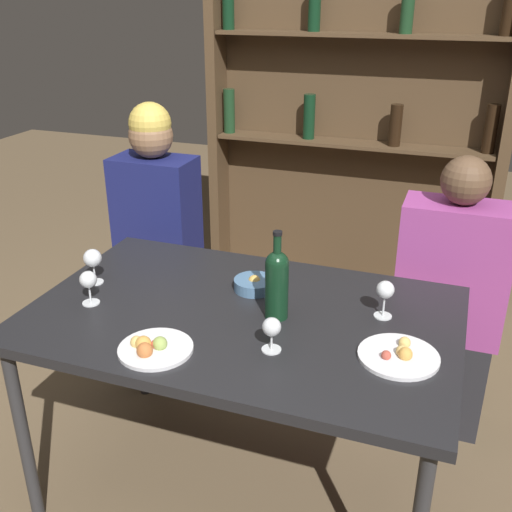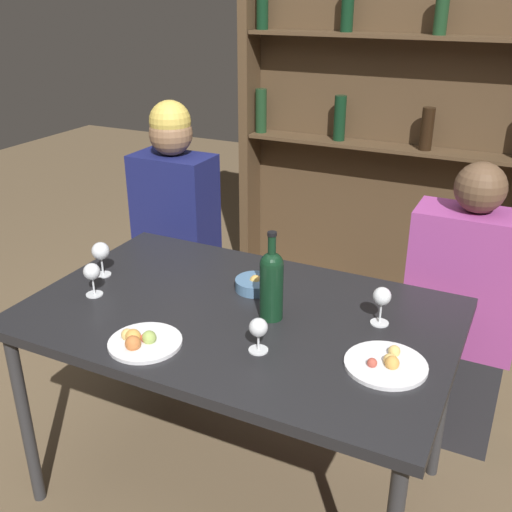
{
  "view_description": "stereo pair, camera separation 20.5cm",
  "coord_description": "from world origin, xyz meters",
  "px_view_note": "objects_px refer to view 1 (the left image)",
  "views": [
    {
      "loc": [
        0.64,
        -1.63,
        1.76
      ],
      "look_at": [
        0.0,
        0.14,
        0.92
      ],
      "focal_mm": 42.0,
      "sensor_mm": 36.0,
      "label": 1
    },
    {
      "loc": [
        0.83,
        -1.55,
        1.76
      ],
      "look_at": [
        0.0,
        0.14,
        0.92
      ],
      "focal_mm": 42.0,
      "sensor_mm": 36.0,
      "label": 2
    }
  ],
  "objects_px": {
    "wine_glass_0": "(272,329)",
    "snack_bowl": "(254,284)",
    "wine_glass_3": "(93,259)",
    "food_plate_0": "(152,347)",
    "seated_person_left": "(159,247)",
    "wine_bottle": "(277,281)",
    "food_plate_1": "(399,355)",
    "wine_glass_2": "(88,281)",
    "wine_glass_1": "(385,292)",
    "seated_person_right": "(447,309)"
  },
  "relations": [
    {
      "from": "snack_bowl",
      "to": "food_plate_1",
      "type": "bearing_deg",
      "value": -25.97
    },
    {
      "from": "wine_bottle",
      "to": "wine_glass_3",
      "type": "bearing_deg",
      "value": 179.07
    },
    {
      "from": "food_plate_0",
      "to": "seated_person_left",
      "type": "height_order",
      "value": "seated_person_left"
    },
    {
      "from": "wine_glass_3",
      "to": "food_plate_0",
      "type": "xyz_separation_m",
      "value": [
        0.42,
        -0.33,
        -0.08
      ]
    },
    {
      "from": "wine_glass_3",
      "to": "snack_bowl",
      "type": "distance_m",
      "value": 0.59
    },
    {
      "from": "seated_person_left",
      "to": "wine_bottle",
      "type": "bearing_deg",
      "value": -39.03
    },
    {
      "from": "food_plate_0",
      "to": "food_plate_1",
      "type": "relative_size",
      "value": 0.95
    },
    {
      "from": "wine_bottle",
      "to": "wine_glass_3",
      "type": "height_order",
      "value": "wine_bottle"
    },
    {
      "from": "snack_bowl",
      "to": "seated_person_right",
      "type": "relative_size",
      "value": 0.12
    },
    {
      "from": "wine_bottle",
      "to": "seated_person_left",
      "type": "relative_size",
      "value": 0.23
    },
    {
      "from": "food_plate_0",
      "to": "seated_person_right",
      "type": "xyz_separation_m",
      "value": [
        0.81,
        0.96,
        -0.22
      ]
    },
    {
      "from": "food_plate_0",
      "to": "food_plate_1",
      "type": "bearing_deg",
      "value": 17.11
    },
    {
      "from": "wine_glass_2",
      "to": "snack_bowl",
      "type": "relative_size",
      "value": 0.82
    },
    {
      "from": "wine_glass_1",
      "to": "food_plate_1",
      "type": "height_order",
      "value": "wine_glass_1"
    },
    {
      "from": "wine_glass_1",
      "to": "wine_glass_0",
      "type": "bearing_deg",
      "value": -131.84
    },
    {
      "from": "wine_glass_0",
      "to": "wine_glass_2",
      "type": "relative_size",
      "value": 0.9
    },
    {
      "from": "wine_glass_0",
      "to": "snack_bowl",
      "type": "xyz_separation_m",
      "value": [
        -0.18,
        0.36,
        -0.05
      ]
    },
    {
      "from": "wine_glass_3",
      "to": "snack_bowl",
      "type": "bearing_deg",
      "value": 14.46
    },
    {
      "from": "wine_glass_1",
      "to": "food_plate_1",
      "type": "relative_size",
      "value": 0.54
    },
    {
      "from": "wine_glass_2",
      "to": "wine_glass_3",
      "type": "bearing_deg",
      "value": 118.43
    },
    {
      "from": "wine_bottle",
      "to": "wine_glass_1",
      "type": "bearing_deg",
      "value": 19.78
    },
    {
      "from": "wine_glass_3",
      "to": "seated_person_left",
      "type": "height_order",
      "value": "seated_person_left"
    },
    {
      "from": "wine_glass_3",
      "to": "wine_bottle",
      "type": "bearing_deg",
      "value": -0.93
    },
    {
      "from": "wine_bottle",
      "to": "wine_glass_1",
      "type": "distance_m",
      "value": 0.35
    },
    {
      "from": "seated_person_right",
      "to": "seated_person_left",
      "type": "bearing_deg",
      "value": 180.0
    },
    {
      "from": "wine_glass_2",
      "to": "seated_person_left",
      "type": "height_order",
      "value": "seated_person_left"
    },
    {
      "from": "seated_person_left",
      "to": "wine_glass_1",
      "type": "bearing_deg",
      "value": -24.92
    },
    {
      "from": "food_plate_1",
      "to": "wine_bottle",
      "type": "bearing_deg",
      "value": 165.28
    },
    {
      "from": "food_plate_0",
      "to": "wine_glass_1",
      "type": "bearing_deg",
      "value": 35.77
    },
    {
      "from": "wine_glass_1",
      "to": "wine_bottle",
      "type": "bearing_deg",
      "value": -160.22
    },
    {
      "from": "wine_glass_1",
      "to": "wine_glass_3",
      "type": "height_order",
      "value": "wine_glass_3"
    },
    {
      "from": "wine_glass_3",
      "to": "food_plate_1",
      "type": "height_order",
      "value": "wine_glass_3"
    },
    {
      "from": "wine_bottle",
      "to": "wine_glass_2",
      "type": "bearing_deg",
      "value": -168.31
    },
    {
      "from": "food_plate_1",
      "to": "seated_person_left",
      "type": "height_order",
      "value": "seated_person_left"
    },
    {
      "from": "wine_glass_0",
      "to": "wine_glass_2",
      "type": "distance_m",
      "value": 0.68
    },
    {
      "from": "wine_glass_3",
      "to": "food_plate_1",
      "type": "distance_m",
      "value": 1.13
    },
    {
      "from": "wine_glass_0",
      "to": "wine_glass_2",
      "type": "xyz_separation_m",
      "value": [
        -0.68,
        0.07,
        0.01
      ]
    },
    {
      "from": "wine_bottle",
      "to": "snack_bowl",
      "type": "relative_size",
      "value": 2.07
    },
    {
      "from": "food_plate_1",
      "to": "snack_bowl",
      "type": "height_order",
      "value": "snack_bowl"
    },
    {
      "from": "seated_person_left",
      "to": "food_plate_0",
      "type": "bearing_deg",
      "value": -62.28
    },
    {
      "from": "wine_glass_0",
      "to": "wine_glass_3",
      "type": "height_order",
      "value": "wine_glass_3"
    },
    {
      "from": "wine_glass_0",
      "to": "seated_person_right",
      "type": "height_order",
      "value": "seated_person_right"
    },
    {
      "from": "wine_glass_2",
      "to": "food_plate_1",
      "type": "height_order",
      "value": "wine_glass_2"
    },
    {
      "from": "food_plate_1",
      "to": "snack_bowl",
      "type": "distance_m",
      "value": 0.61
    },
    {
      "from": "wine_bottle",
      "to": "wine_glass_3",
      "type": "xyz_separation_m",
      "value": [
        -0.71,
        0.01,
        -0.04
      ]
    },
    {
      "from": "wine_glass_1",
      "to": "seated_person_right",
      "type": "distance_m",
      "value": 0.63
    },
    {
      "from": "wine_glass_0",
      "to": "seated_person_left",
      "type": "relative_size",
      "value": 0.08
    },
    {
      "from": "food_plate_0",
      "to": "seated_person_left",
      "type": "xyz_separation_m",
      "value": [
        -0.51,
        0.96,
        -0.14
      ]
    },
    {
      "from": "wine_glass_0",
      "to": "seated_person_left",
      "type": "distance_m",
      "value": 1.2
    },
    {
      "from": "wine_glass_1",
      "to": "seated_person_left",
      "type": "distance_m",
      "value": 1.25
    }
  ]
}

